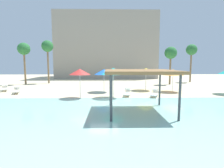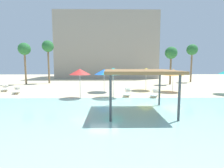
% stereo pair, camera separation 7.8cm
% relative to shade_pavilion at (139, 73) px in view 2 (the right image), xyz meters
% --- Properties ---
extents(ground_plane, '(80.00, 80.00, 0.00)m').
position_rel_shade_pavilion_xyz_m(ground_plane, '(-2.44, 3.43, -2.66)').
color(ground_plane, beige).
extents(lagoon_water, '(44.00, 13.50, 0.04)m').
position_rel_shade_pavilion_xyz_m(lagoon_water, '(-2.44, -1.82, -2.64)').
color(lagoon_water, '#99D1C6').
rests_on(lagoon_water, ground).
extents(shade_pavilion, '(4.51, 4.51, 2.83)m').
position_rel_shade_pavilion_xyz_m(shade_pavilion, '(0.00, 0.00, 0.00)').
color(shade_pavilion, '#42474C').
rests_on(shade_pavilion, ground).
extents(beach_umbrella_blue_1, '(2.22, 2.22, 2.63)m').
position_rel_shade_pavilion_xyz_m(beach_umbrella_blue_1, '(-2.57, 8.77, -0.34)').
color(beach_umbrella_blue_1, silver).
rests_on(beach_umbrella_blue_1, ground).
extents(beach_umbrella_orange_2, '(2.43, 2.43, 2.62)m').
position_rel_shade_pavilion_xyz_m(beach_umbrella_orange_2, '(5.45, 8.80, -0.38)').
color(beach_umbrella_orange_2, silver).
rests_on(beach_umbrella_orange_2, ground).
extents(beach_umbrella_yellow_3, '(2.38, 2.38, 2.73)m').
position_rel_shade_pavilion_xyz_m(beach_umbrella_yellow_3, '(2.55, 9.97, -0.26)').
color(beach_umbrella_yellow_3, silver).
rests_on(beach_umbrella_yellow_3, ground).
extents(beach_umbrella_teal_4, '(2.29, 2.29, 2.86)m').
position_rel_shade_pavilion_xyz_m(beach_umbrella_teal_4, '(-1.60, 5.27, -0.12)').
color(beach_umbrella_teal_4, silver).
rests_on(beach_umbrella_teal_4, ground).
extents(beach_umbrella_red_5, '(2.02, 2.02, 2.78)m').
position_rel_shade_pavilion_xyz_m(beach_umbrella_red_5, '(-4.74, 5.18, -0.17)').
color(beach_umbrella_red_5, silver).
rests_on(beach_umbrella_red_5, ground).
extents(lounge_chair_0, '(1.27, 1.98, 0.74)m').
position_rel_shade_pavilion_xyz_m(lounge_chair_0, '(2.51, 5.63, -2.33)').
color(lounge_chair_0, white).
rests_on(lounge_chair_0, ground).
extents(lounge_chair_1, '(1.25, 1.98, 0.74)m').
position_rel_shade_pavilion_xyz_m(lounge_chair_1, '(-12.21, 7.97, -2.33)').
color(lounge_chair_1, white).
rests_on(lounge_chair_1, ground).
extents(lounge_chair_2, '(0.98, 1.98, 0.74)m').
position_rel_shade_pavilion_xyz_m(lounge_chair_2, '(-0.12, 6.14, -2.33)').
color(lounge_chair_2, white).
rests_on(lounge_chair_2, ground).
extents(lounge_chair_3, '(1.39, 1.96, 0.74)m').
position_rel_shade_pavilion_xyz_m(lounge_chair_3, '(-14.58, 9.81, -2.33)').
color(lounge_chair_3, white).
rests_on(lounge_chair_3, ground).
extents(palm_tree_0, '(1.90, 1.90, 6.54)m').
position_rel_shade_pavilion_xyz_m(palm_tree_0, '(-15.30, 16.73, 2.76)').
color(palm_tree_0, brown).
rests_on(palm_tree_0, ground).
extents(palm_tree_1, '(1.90, 1.90, 5.92)m').
position_rel_shade_pavilion_xyz_m(palm_tree_1, '(7.71, 16.19, 2.17)').
color(palm_tree_1, brown).
rests_on(palm_tree_1, ground).
extents(palm_tree_2, '(1.90, 1.90, 7.12)m').
position_rel_shade_pavilion_xyz_m(palm_tree_2, '(-12.14, 18.27, 3.30)').
color(palm_tree_2, brown).
rests_on(palm_tree_2, ground).
extents(palm_tree_3, '(1.90, 1.90, 6.70)m').
position_rel_shade_pavilion_xyz_m(palm_tree_3, '(12.67, 19.75, 2.91)').
color(palm_tree_3, brown).
rests_on(palm_tree_3, ground).
extents(hotel_block_0, '(22.76, 11.11, 14.59)m').
position_rel_shade_pavilion_xyz_m(hotel_block_0, '(-2.52, 32.16, 4.63)').
color(hotel_block_0, '#9E9384').
rests_on(hotel_block_0, ground).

